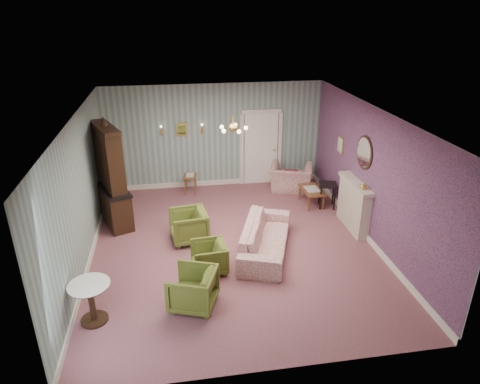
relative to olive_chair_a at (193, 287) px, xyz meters
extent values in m
plane|color=#8B515B|center=(1.00, 1.86, -0.39)|extent=(7.00, 7.00, 0.00)
plane|color=white|center=(1.00, 1.86, 2.51)|extent=(7.00, 7.00, 0.00)
plane|color=slate|center=(1.00, 5.36, 1.06)|extent=(6.00, 0.00, 6.00)
plane|color=slate|center=(1.00, -1.64, 1.06)|extent=(6.00, 0.00, 6.00)
plane|color=slate|center=(-2.00, 1.86, 1.06)|extent=(0.00, 7.00, 7.00)
plane|color=slate|center=(4.00, 1.86, 1.06)|extent=(0.00, 7.00, 7.00)
plane|color=#B25981|center=(3.98, 1.86, 1.06)|extent=(0.00, 7.00, 7.00)
imported|color=#5C6523|center=(0.00, 0.00, 0.00)|extent=(0.92, 0.95, 0.77)
imported|color=#5C6523|center=(0.38, 1.02, -0.05)|extent=(0.66, 0.70, 0.67)
imported|color=#5C6523|center=(0.05, 2.28, 0.01)|extent=(0.80, 0.85, 0.79)
imported|color=#9D3F54|center=(1.63, 1.56, 0.05)|extent=(1.36, 2.34, 0.88)
imported|color=#9D3F54|center=(3.03, 4.64, 0.10)|extent=(1.30, 1.05, 0.98)
imported|color=gold|center=(3.84, 1.86, 0.85)|extent=(0.15, 0.15, 0.15)
cube|color=maroon|center=(2.98, 4.49, 0.09)|extent=(0.41, 0.28, 0.39)
camera|label=1|loc=(-0.18, -6.14, 4.48)|focal=32.22mm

